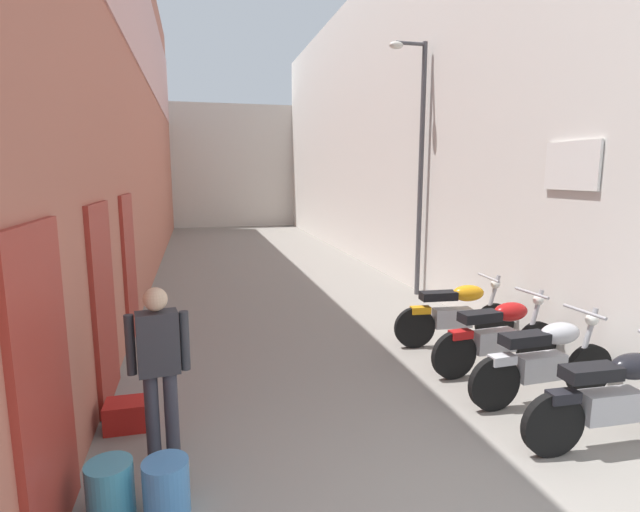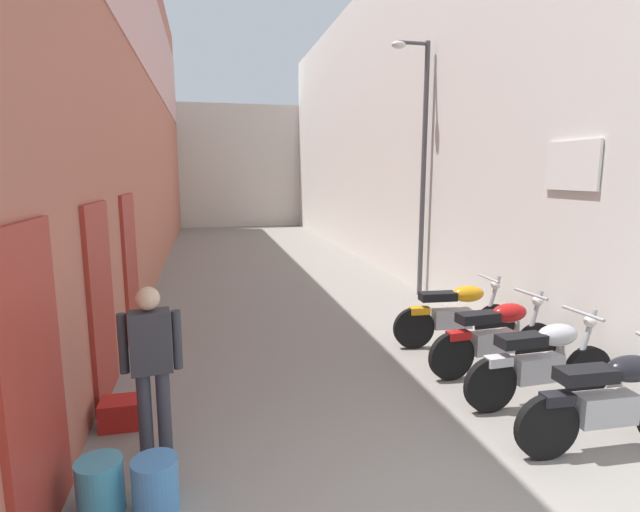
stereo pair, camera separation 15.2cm
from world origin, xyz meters
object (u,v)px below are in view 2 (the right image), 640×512
object	(u,v)px
water_jug_beside_first	(156,485)
water_jug_near_door	(100,487)
motorcycle_nearest	(612,399)
motorcycle_second	(542,361)
street_lamp	(420,153)
motorcycle_fourth	(456,313)
motorcycle_third	(497,335)
plastic_crate	(124,413)
pedestrian_by_doorway	(152,361)

from	to	relation	value
water_jug_beside_first	water_jug_near_door	bearing A→B (deg)	169.12
motorcycle_nearest	motorcycle_second	size ratio (longest dim) A/B	1.00
motorcycle_nearest	street_lamp	distance (m)	6.32
water_jug_near_door	motorcycle_fourth	bearing A→B (deg)	31.61
motorcycle_third	street_lamp	xyz separation A→B (m)	(0.71, 4.00, 2.41)
motorcycle_nearest	plastic_crate	bearing A→B (deg)	161.31
plastic_crate	street_lamp	bearing A→B (deg)	40.40
water_jug_near_door	plastic_crate	xyz separation A→B (m)	(-0.04, 1.32, -0.07)
street_lamp	pedestrian_by_doorway	bearing A→B (deg)	-133.23
motorcycle_third	water_jug_beside_first	bearing A→B (deg)	-156.43
motorcycle_second	street_lamp	size ratio (longest dim) A/B	0.37
motorcycle_second	water_jug_near_door	size ratio (longest dim) A/B	4.41
motorcycle_nearest	water_jug_near_door	distance (m)	4.35
water_jug_near_door	plastic_crate	world-z (taller)	water_jug_near_door
motorcycle_nearest	street_lamp	world-z (taller)	street_lamp
motorcycle_second	plastic_crate	xyz separation A→B (m)	(-4.37, 0.54, -0.36)
water_jug_near_door	street_lamp	distance (m)	8.03
motorcycle_third	street_lamp	bearing A→B (deg)	80.00
water_jug_near_door	plastic_crate	size ratio (longest dim) A/B	0.95
motorcycle_second	street_lamp	xyz separation A→B (m)	(0.71, 4.86, 2.41)
motorcycle_nearest	pedestrian_by_doorway	distance (m)	4.10
motorcycle_second	water_jug_beside_first	xyz separation A→B (m)	(-3.93, -0.85, -0.29)
water_jug_near_door	water_jug_beside_first	xyz separation A→B (m)	(0.40, -0.08, 0.00)
motorcycle_third	motorcycle_fourth	world-z (taller)	same
pedestrian_by_doorway	motorcycle_nearest	bearing A→B (deg)	-11.32
street_lamp	motorcycle_second	bearing A→B (deg)	-98.25
motorcycle_second	pedestrian_by_doorway	world-z (taller)	pedestrian_by_doorway
pedestrian_by_doorway	water_jug_beside_first	distance (m)	1.01
motorcycle_third	plastic_crate	world-z (taller)	motorcycle_third
motorcycle_second	water_jug_near_door	bearing A→B (deg)	-169.87
pedestrian_by_doorway	motorcycle_third	bearing A→B (deg)	14.08
water_jug_beside_first	plastic_crate	world-z (taller)	water_jug_beside_first
motorcycle_fourth	water_jug_near_door	distance (m)	5.10
motorcycle_third	pedestrian_by_doorway	size ratio (longest dim) A/B	1.18
motorcycle_second	water_jug_beside_first	size ratio (longest dim) A/B	4.41
motorcycle_third	street_lamp	distance (m)	4.72
motorcycle_nearest	water_jug_near_door	world-z (taller)	motorcycle_nearest
motorcycle_third	pedestrian_by_doorway	distance (m)	4.14
motorcycle_second	plastic_crate	distance (m)	4.42
motorcycle_nearest	pedestrian_by_doorway	bearing A→B (deg)	168.68
water_jug_beside_first	plastic_crate	size ratio (longest dim) A/B	0.95
water_jug_beside_first	motorcycle_fourth	bearing A→B (deg)	34.90
motorcycle_third	water_jug_near_door	xyz separation A→B (m)	(-4.33, -1.64, -0.29)
water_jug_beside_first	street_lamp	bearing A→B (deg)	50.94
motorcycle_third	motorcycle_fourth	bearing A→B (deg)	90.00
motorcycle_nearest	pedestrian_by_doorway	world-z (taller)	pedestrian_by_doorway
motorcycle_nearest	motorcycle_second	world-z (taller)	same
motorcycle_nearest	pedestrian_by_doorway	xyz separation A→B (m)	(-4.00, 0.80, 0.42)
plastic_crate	street_lamp	distance (m)	7.22
motorcycle_nearest	water_jug_near_door	bearing A→B (deg)	177.84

